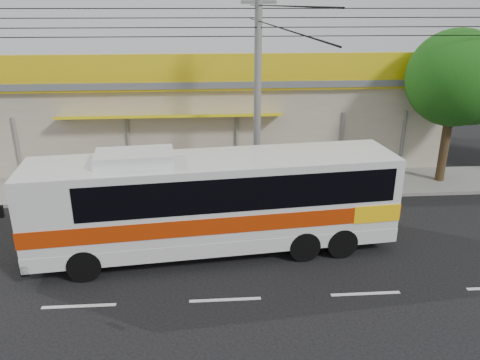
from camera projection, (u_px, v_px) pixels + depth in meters
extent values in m
plane|color=black|center=(222.00, 255.00, 15.36)|extent=(120.00, 120.00, 0.00)
cube|color=gray|center=(217.00, 186.00, 20.93)|extent=(30.00, 3.20, 0.15)
cube|color=#A99E88|center=(213.00, 114.00, 25.44)|extent=(22.00, 8.00, 4.20)
cube|color=#54565B|center=(213.00, 72.00, 24.64)|extent=(22.60, 8.60, 0.30)
cube|color=yellow|center=(214.00, 72.00, 20.61)|extent=(22.00, 0.24, 1.60)
cube|color=red|center=(168.00, 73.00, 20.44)|extent=(9.00, 0.10, 1.20)
cube|color=#157B30|center=(359.00, 71.00, 21.02)|extent=(2.40, 0.10, 1.10)
cube|color=navy|center=(417.00, 70.00, 21.21)|extent=(2.20, 0.10, 1.10)
cube|color=red|center=(3.00, 75.00, 19.96)|extent=(3.00, 0.10, 1.10)
cube|color=#D9C90C|center=(170.00, 116.00, 20.97)|extent=(10.00, 1.20, 0.37)
cube|color=silver|center=(215.00, 200.00, 15.00)|extent=(11.77, 3.58, 2.80)
cube|color=#B72F07|center=(215.00, 210.00, 15.12)|extent=(11.82, 3.62, 0.53)
cube|color=yellow|center=(361.00, 199.00, 15.93)|extent=(1.79, 2.62, 0.58)
cube|color=black|center=(236.00, 180.00, 14.89)|extent=(9.86, 3.42, 1.06)
cube|color=black|center=(24.00, 200.00, 13.91)|extent=(0.37, 2.13, 1.45)
cube|color=silver|center=(134.00, 157.00, 14.05)|extent=(2.44, 1.58, 0.35)
cylinder|color=black|center=(84.00, 265.00, 13.80)|extent=(1.03, 0.41, 1.00)
cylinder|color=black|center=(93.00, 232.00, 15.81)|extent=(1.03, 0.41, 1.00)
cylinder|color=black|center=(342.00, 243.00, 15.11)|extent=(1.03, 0.41, 1.00)
cylinder|color=black|center=(319.00, 214.00, 17.12)|extent=(1.03, 0.41, 1.00)
imported|color=#9B190B|center=(40.00, 175.00, 20.72)|extent=(1.92, 1.09, 0.95)
cylinder|color=slate|center=(257.00, 97.00, 18.12)|extent=(0.28, 0.28, 8.66)
cube|color=slate|center=(259.00, 2.00, 16.90)|extent=(1.30, 0.13, 0.13)
cylinder|color=#2E2112|center=(444.00, 147.00, 20.93)|extent=(0.39, 0.39, 3.47)
sphere|color=#16450E|center=(455.00, 78.00, 19.85)|extent=(4.12, 4.12, 4.12)
sphere|color=#16450E|center=(472.00, 95.00, 19.82)|extent=(2.60, 2.60, 2.60)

